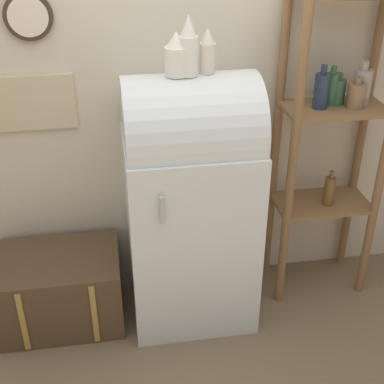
{
  "coord_description": "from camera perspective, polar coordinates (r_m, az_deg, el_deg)",
  "views": [
    {
      "loc": [
        -0.4,
        -2.24,
        2.25
      ],
      "look_at": [
        0.01,
        0.25,
        0.8
      ],
      "focal_mm": 50.0,
      "sensor_mm": 36.0,
      "label": 1
    }
  ],
  "objects": [
    {
      "name": "ground_plane",
      "position": [
        3.2,
        0.58,
        -14.8
      ],
      "size": [
        12.0,
        12.0,
        0.0
      ],
      "primitive_type": "plane",
      "color": "#7A664C"
    },
    {
      "name": "wall_back",
      "position": [
        2.98,
        -1.29,
        12.32
      ],
      "size": [
        7.0,
        0.09,
        2.7
      ],
      "color": "beige",
      "rests_on": "ground_plane"
    },
    {
      "name": "refrigerator",
      "position": [
        2.93,
        -0.16,
        -0.8
      ],
      "size": [
        0.69,
        0.64,
        1.46
      ],
      "color": "silver",
      "rests_on": "ground_plane"
    },
    {
      "name": "suitcase_trunk",
      "position": [
        3.24,
        -13.77,
        -9.97
      ],
      "size": [
        0.69,
        0.5,
        0.43
      ],
      "color": "brown",
      "rests_on": "ground_plane"
    },
    {
      "name": "shelf_unit",
      "position": [
        3.11,
        14.78,
        6.3
      ],
      "size": [
        0.58,
        0.35,
        1.8
      ],
      "color": "olive",
      "rests_on": "ground_plane"
    },
    {
      "name": "vase_left",
      "position": [
        2.6,
        -1.7,
        14.37
      ],
      "size": [
        0.11,
        0.11,
        0.21
      ],
      "color": "white",
      "rests_on": "refrigerator"
    },
    {
      "name": "vase_center",
      "position": [
        2.59,
        -0.38,
        15.13
      ],
      "size": [
        0.09,
        0.09,
        0.29
      ],
      "color": "white",
      "rests_on": "refrigerator"
    },
    {
      "name": "vase_right",
      "position": [
        2.64,
        1.68,
        14.72
      ],
      "size": [
        0.08,
        0.08,
        0.22
      ],
      "color": "silver",
      "rests_on": "refrigerator"
    }
  ]
}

